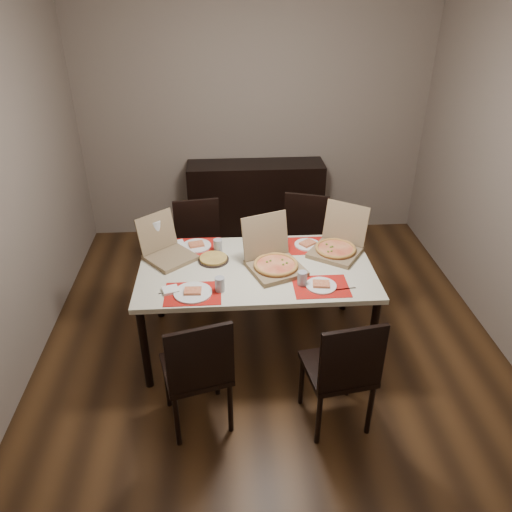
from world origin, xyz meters
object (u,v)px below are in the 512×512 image
chair_near_right (342,369)px  chair_near_left (198,370)px  chair_far_right (303,240)px  dip_bowl (263,253)px  pizza_box_center (274,262)px  soda_bottle (155,235)px  chair_far_left (199,246)px  sideboard (256,202)px  dining_table (256,274)px

chair_near_right → chair_near_left: bearing=176.3°
chair_far_right → dip_bowl: 0.83m
pizza_box_center → soda_bottle: size_ratio=1.68×
chair_far_left → sideboard: bearing=61.8°
sideboard → chair_far_left: size_ratio=1.61×
soda_bottle → chair_far_left: bearing=55.5°
pizza_box_center → dining_table: bearing=168.5°
sideboard → soda_bottle: bearing=-120.1°
sideboard → soda_bottle: (-0.92, -1.58, 0.43)m
chair_far_right → chair_far_left: bearing=-176.6°
pizza_box_center → dip_bowl: (-0.07, 0.23, -0.05)m
pizza_box_center → chair_far_left: bearing=126.7°
dining_table → chair_near_right: size_ratio=1.94×
dining_table → dip_bowl: dip_bowl is taller
dining_table → chair_far_left: 0.94m
chair_near_right → soda_bottle: size_ratio=2.95×
chair_far_left → pizza_box_center: bearing=-53.3°
chair_near_left → chair_far_right: 1.95m
chair_far_left → soda_bottle: (-0.32, -0.46, 0.37)m
chair_near_left → chair_far_right: same height
chair_far_left → soda_bottle: bearing=-124.5°
chair_near_left → chair_far_right: bearing=61.1°
chair_far_left → chair_far_right: size_ratio=1.00×
chair_near_right → dip_bowl: size_ratio=9.08×
sideboard → soda_bottle: 1.88m
sideboard → dip_bowl: sideboard is taller
chair_far_left → pizza_box_center: pizza_box_center is taller
chair_far_left → pizza_box_center: (0.61, -0.82, 0.30)m
dip_bowl → chair_near_left: bearing=-115.6°
chair_near_right → soda_bottle: soda_bottle is taller
chair_near_left → chair_far_left: (-0.04, 1.64, 0.00)m
chair_near_right → dining_table: bearing=118.7°
dining_table → chair_near_left: size_ratio=1.94×
dining_table → chair_far_left: size_ratio=1.94×
chair_far_left → dip_bowl: (0.55, -0.59, 0.25)m
sideboard → chair_near_left: size_ratio=1.61×
pizza_box_center → soda_bottle: pizza_box_center is taller
chair_near_left → chair_near_right: 0.93m
chair_far_right → dip_bowl: chair_far_right is taller
chair_far_left → soda_bottle: size_ratio=2.95×
dining_table → chair_near_left: (-0.43, -0.85, -0.17)m
dip_bowl → soda_bottle: size_ratio=0.33×
pizza_box_center → dip_bowl: pizza_box_center is taller
chair_near_right → soda_bottle: bearing=136.0°
soda_bottle → chair_near_left: bearing=-73.1°
chair_far_right → pizza_box_center: (-0.37, -0.88, 0.30)m
chair_far_left → chair_far_right: same height
sideboard → chair_near_right: chair_near_right is taller
pizza_box_center → soda_bottle: 1.00m
dining_table → chair_near_left: bearing=-117.0°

